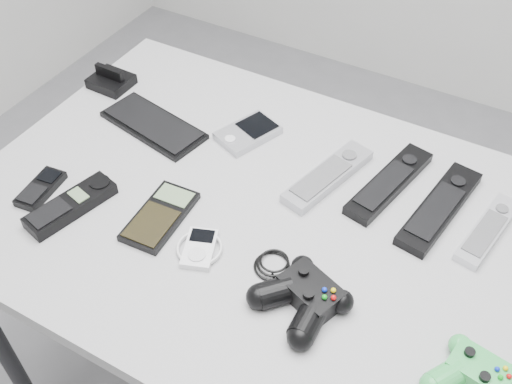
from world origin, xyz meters
The scene contains 14 objects.
desk centered at (-0.09, 0.06, 0.73)m, with size 1.19×0.77×0.80m.
pda_keyboard centered at (-0.46, 0.16, 0.81)m, with size 0.23×0.10×0.01m, color black.
dock_bracket centered at (-0.63, 0.23, 0.82)m, with size 0.09×0.08×0.05m, color black.
pda centered at (-0.27, 0.23, 0.81)m, with size 0.08×0.13×0.02m, color #A1A2A8.
remote_silver_a centered at (-0.07, 0.19, 0.81)m, with size 0.05×0.22×0.02m, color #A1A2A8.
remote_black_a centered at (0.05, 0.23, 0.81)m, with size 0.05×0.24×0.02m, color black.
remote_black_b centered at (0.15, 0.22, 0.81)m, with size 0.06×0.25×0.02m, color black.
remote_silver_b centered at (0.24, 0.21, 0.81)m, with size 0.04×0.19×0.02m, color silver.
mobile_phone centered at (-0.53, -0.11, 0.81)m, with size 0.05×0.11×0.02m, color black.
cordless_handset centered at (-0.45, -0.11, 0.81)m, with size 0.05×0.17×0.03m, color black.
calculator centered at (-0.29, -0.05, 0.81)m, with size 0.08×0.16×0.02m, color black.
mp3_player centered at (-0.19, -0.08, 0.81)m, with size 0.08×0.09×0.02m, color silver.
controller_black centered at (0.02, -0.09, 0.82)m, with size 0.23×0.15×0.05m, color black, non-canonical shape.
controller_green centered at (0.30, -0.09, 0.82)m, with size 0.12×0.13×0.04m, color green, non-canonical shape.
Camera 1 is at (0.22, -0.61, 1.61)m, focal length 42.00 mm.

